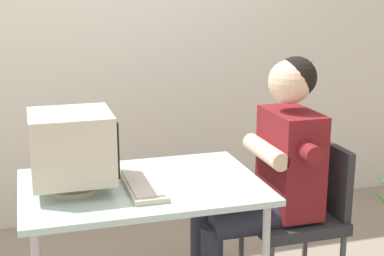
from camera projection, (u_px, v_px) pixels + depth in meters
wall_back at (141, 2)px, 3.84m from camera, size 8.00×0.10×3.00m
desk at (142, 196)px, 2.67m from camera, size 1.11×0.76×0.73m
crt_monitor at (72, 147)px, 2.52m from camera, size 0.37×0.34×0.36m
keyboard at (141, 183)px, 2.62m from camera, size 0.15×0.48×0.03m
office_chair at (302, 209)px, 2.99m from camera, size 0.45×0.45×0.83m
person_seated at (270, 171)px, 2.88m from camera, size 0.74×0.58×1.29m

